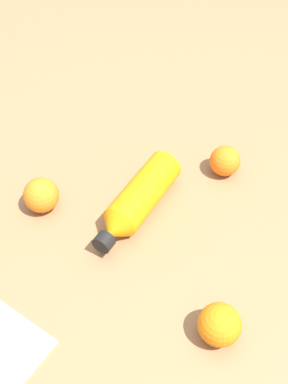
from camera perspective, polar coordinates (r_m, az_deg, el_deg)
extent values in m
plane|color=olive|center=(1.01, 2.31, 0.15)|extent=(2.40, 2.40, 0.00)
cylinder|color=orange|center=(0.95, 0.00, 0.00)|extent=(0.20, 0.13, 0.07)
cone|color=orange|center=(0.89, -3.76, -4.66)|extent=(0.06, 0.08, 0.07)
cylinder|color=black|center=(0.88, -4.94, -6.11)|extent=(0.04, 0.04, 0.04)
sphere|color=orange|center=(1.04, 9.89, 3.77)|extent=(0.07, 0.07, 0.07)
sphere|color=orange|center=(0.80, 9.22, -15.74)|extent=(0.07, 0.07, 0.07)
sphere|color=orange|center=(0.97, -12.47, -0.38)|extent=(0.07, 0.07, 0.07)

